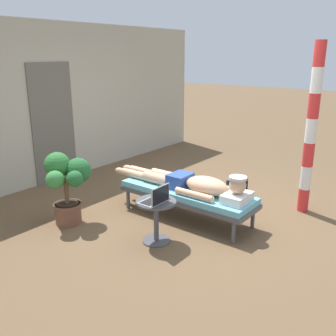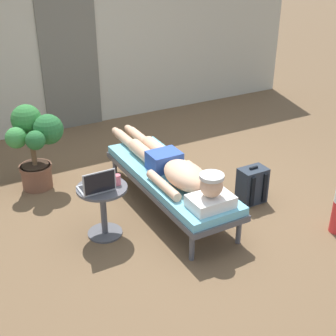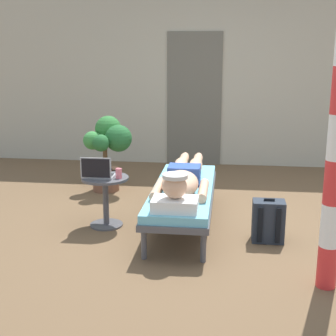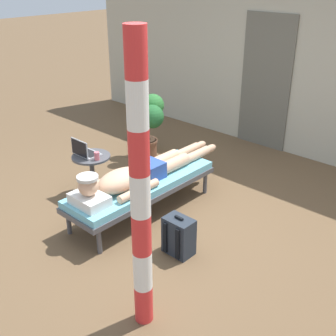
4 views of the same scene
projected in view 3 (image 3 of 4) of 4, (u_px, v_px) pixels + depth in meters
name	position (u px, v px, depth m)	size (l,w,h in m)	color
ground_plane	(203.00, 226.00, 5.01)	(40.00, 40.00, 0.00)	brown
house_wall_back	(201.00, 78.00, 7.46)	(7.60, 0.20, 2.70)	#B2AD99
house_door_panel	(194.00, 100.00, 7.45)	(0.84, 0.03, 2.04)	#625F54
lounge_chair	(183.00, 193.00, 4.95)	(0.62, 1.93, 0.42)	#4C4C51
person_reclining	(182.00, 179.00, 4.83)	(0.53, 2.17, 0.33)	white
side_table	(106.00, 193.00, 4.94)	(0.48, 0.48, 0.52)	#4C4C51
laptop	(98.00, 172.00, 4.84)	(0.31, 0.24, 0.23)	#A5A8AD
drink_glass	(119.00, 173.00, 4.84)	(0.06, 0.06, 0.10)	#D86672
backpack	(268.00, 221.00, 4.58)	(0.30, 0.26, 0.42)	#262D38
potted_plant	(108.00, 147.00, 6.15)	(0.64, 0.63, 0.95)	brown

